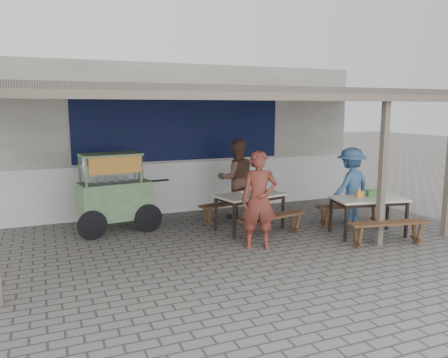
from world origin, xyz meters
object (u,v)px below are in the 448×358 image
bench_left_street (272,221)px  patron_wall_side (237,179)px  patron_right_table (351,186)px  bench_right_street (388,228)px  bench_right_wall (350,210)px  table_left (250,198)px  table_right (369,202)px  condiment_jar (256,190)px  patron_street_side (259,200)px  donation_box (372,193)px  condiment_bowl (244,193)px  bench_left_wall (230,207)px  tissue_box (359,194)px  vendor_cart (114,189)px

bench_left_street → patron_wall_side: 1.86m
patron_right_table → bench_right_street: bearing=61.1°
bench_right_wall → patron_right_table: patron_right_table is taller
table_left → bench_left_street: 0.78m
table_right → condiment_jar: size_ratio=17.16×
patron_street_side → donation_box: (2.47, -0.05, -0.06)m
bench_right_street → condiment_bowl: condiment_bowl is taller
bench_left_wall → bench_right_wall: size_ratio=0.99×
patron_street_side → bench_right_street: bearing=2.0°
bench_right_wall → tissue_box: 0.77m
condiment_jar → bench_left_wall: bearing=124.3°
patron_street_side → bench_right_wall: bearing=35.3°
table_right → condiment_bowl: condiment_bowl is taller
table_left → bench_left_street: (0.14, -0.69, -0.34)m
patron_street_side → donation_box: 2.47m
bench_right_street → bench_right_wall: (0.27, 1.39, 0.00)m
table_left → donation_box: size_ratio=7.37×
patron_right_table → bench_left_street: bearing=-4.4°
patron_street_side → patron_wall_side: size_ratio=0.98×
patron_street_side → patron_right_table: size_ratio=1.06×
patron_right_table → condiment_bowl: (-2.35, 0.40, -0.05)m
bench_right_wall → patron_wall_side: patron_wall_side is taller
patron_wall_side → table_right: bearing=137.0°
bench_right_wall → patron_wall_side: bearing=151.2°
table_right → bench_right_street: size_ratio=1.00×
donation_box → condiment_bowl: bearing=150.6°
bench_right_wall → patron_wall_side: size_ratio=0.84×
bench_right_street → tissue_box: size_ratio=12.71×
bench_left_wall → donation_box: (2.25, -1.85, 0.48)m
vendor_cart → patron_right_table: size_ratio=1.19×
table_left → patron_street_side: bearing=-119.9°
donation_box → table_left: bearing=151.2°
patron_street_side → patron_wall_side: 2.26m
bench_left_wall → condiment_jar: size_ratio=16.98×
vendor_cart → condiment_jar: (2.78, -0.80, -0.07)m
bench_right_wall → vendor_cart: (-4.68, 1.48, 0.53)m
condiment_bowl → bench_left_street: bearing=-72.8°
patron_wall_side → condiment_jar: bearing=100.9°
bench_right_street → donation_box: bearing=81.9°
bench_left_street → patron_right_table: bearing=-1.8°
table_right → bench_right_wall: size_ratio=1.00×
bench_right_street → condiment_jar: (-1.63, 2.08, 0.46)m
table_left → table_right: size_ratio=0.99×
patron_right_table → bench_right_wall: bearing=40.7°
vendor_cart → condiment_bowl: bearing=-26.4°
bench_right_street → patron_street_side: (-2.21, 0.80, 0.54)m
table_left → condiment_bowl: condiment_bowl is taller
condiment_bowl → bench_right_street: bearing=-45.8°
table_right → bench_right_street: bearing=-90.0°
tissue_box → condiment_bowl: size_ratio=0.62×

